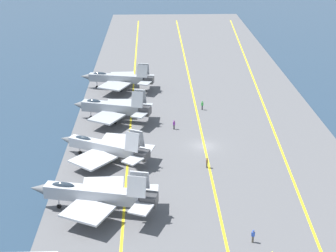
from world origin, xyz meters
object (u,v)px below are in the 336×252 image
(parked_jet_second, at_px, (105,147))
(crew_purple_vest, at_px, (174,124))
(crew_brown_vest, at_px, (207,162))
(crew_green_vest, at_px, (202,105))
(parked_jet_third, at_px, (113,108))
(crew_blue_vest, at_px, (253,236))
(parked_jet_nearest, at_px, (95,194))
(parked_jet_fourth, at_px, (118,78))

(parked_jet_second, relative_size, crew_purple_vest, 9.00)
(crew_brown_vest, relative_size, crew_green_vest, 0.96)
(parked_jet_third, bearing_deg, crew_brown_vest, -140.96)
(crew_blue_vest, distance_m, crew_brown_vest, 19.51)
(parked_jet_nearest, bearing_deg, crew_purple_vest, -22.84)
(parked_jet_nearest, bearing_deg, parked_jet_third, -0.28)
(parked_jet_fourth, relative_size, crew_blue_vest, 9.39)
(parked_jet_nearest, relative_size, parked_jet_fourth, 1.05)
(parked_jet_third, relative_size, crew_purple_vest, 8.70)
(parked_jet_nearest, relative_size, crew_brown_vest, 9.77)
(parked_jet_second, distance_m, crew_blue_vest, 29.56)
(crew_purple_vest, bearing_deg, parked_jet_nearest, 157.16)
(parked_jet_fourth, distance_m, crew_green_vest, 21.47)
(parked_jet_second, height_order, parked_jet_third, parked_jet_third)
(parked_jet_third, xyz_separation_m, crew_purple_vest, (-4.27, -11.21, -1.68))
(parked_jet_third, bearing_deg, crew_purple_vest, -110.83)
(parked_jet_nearest, distance_m, crew_purple_vest, 29.34)
(crew_blue_vest, relative_size, crew_brown_vest, 1.00)
(parked_jet_fourth, relative_size, crew_purple_vest, 9.41)
(crew_blue_vest, relative_size, crew_green_vest, 0.96)
(parked_jet_fourth, height_order, crew_brown_vest, parked_jet_fourth)
(crew_brown_vest, distance_m, crew_purple_vest, 15.65)
(parked_jet_fourth, distance_m, crew_brown_vest, 40.50)
(parked_jet_nearest, distance_m, crew_blue_vest, 20.72)
(crew_blue_vest, bearing_deg, parked_jet_fourth, 18.75)
(parked_jet_nearest, xyz_separation_m, parked_jet_third, (31.26, -0.15, -0.04))
(parked_jet_third, bearing_deg, crew_green_vest, -73.06)
(crew_blue_vest, bearing_deg, crew_brown_vest, 10.51)
(parked_jet_second, distance_m, crew_purple_vest, 16.40)
(parked_jet_nearest, relative_size, parked_jet_third, 1.13)
(parked_jet_nearest, relative_size, crew_blue_vest, 9.82)
(parked_jet_second, relative_size, crew_blue_vest, 8.99)
(parked_jet_third, height_order, parked_jet_fourth, parked_jet_third)
(crew_blue_vest, xyz_separation_m, crew_brown_vest, (19.18, 3.56, 0.00))
(crew_blue_vest, distance_m, crew_green_vest, 43.74)
(crew_purple_vest, bearing_deg, crew_blue_vest, -166.86)
(parked_jet_second, xyz_separation_m, crew_blue_vest, (-22.37, -19.28, -1.23))
(parked_jet_nearest, relative_size, crew_green_vest, 9.42)
(parked_jet_fourth, bearing_deg, crew_purple_vest, -153.34)
(parked_jet_third, height_order, crew_purple_vest, parked_jet_third)
(parked_jet_fourth, bearing_deg, crew_blue_vest, -161.25)
(crew_green_vest, bearing_deg, crew_blue_vest, -177.34)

